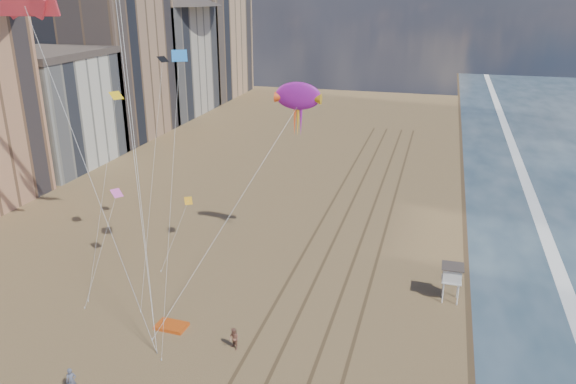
% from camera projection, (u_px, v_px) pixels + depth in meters
% --- Properties ---
extents(wet_sand, '(260.00, 260.00, 0.00)m').
position_uv_depth(wet_sand, '(509.00, 251.00, 57.47)').
color(wet_sand, '#42301E').
rests_on(wet_sand, ground).
extents(foam, '(260.00, 260.00, 0.00)m').
position_uv_depth(foam, '(553.00, 256.00, 56.41)').
color(foam, white).
rests_on(foam, ground).
extents(tracks, '(7.68, 120.00, 0.01)m').
position_uv_depth(tracks, '(332.00, 276.00, 52.56)').
color(tracks, brown).
rests_on(tracks, ground).
extents(buildings, '(34.72, 131.35, 29.00)m').
position_uv_depth(buildings, '(89.00, 64.00, 92.26)').
color(buildings, '#C6B284').
rests_on(buildings, ground).
extents(lifeguard_stand, '(1.84, 1.84, 3.32)m').
position_uv_depth(lifeguard_stand, '(452.00, 274.00, 47.65)').
color(lifeguard_stand, white).
rests_on(lifeguard_stand, ground).
extents(grounded_kite, '(2.51, 1.67, 0.28)m').
position_uv_depth(grounded_kite, '(172.00, 326.00, 44.57)').
color(grounded_kite, '#D64D12').
rests_on(grounded_kite, ground).
extents(show_kite, '(5.78, 8.78, 23.63)m').
position_uv_depth(show_kite, '(298.00, 97.00, 50.64)').
color(show_kite, '#961799').
rests_on(show_kite, ground).
extents(kite_flyer_a, '(0.81, 0.76, 1.87)m').
position_uv_depth(kite_flyer_a, '(71.00, 381.00, 37.14)').
color(kite_flyer_a, '#555A6E').
rests_on(kite_flyer_a, ground).
extents(kite_flyer_b, '(1.09, 1.04, 1.77)m').
position_uv_depth(kite_flyer_b, '(234.00, 339.00, 41.66)').
color(kite_flyer_b, '#9C644F').
rests_on(kite_flyer_b, ground).
extents(small_kites, '(14.53, 18.96, 16.61)m').
position_uv_depth(small_kites, '(122.00, 131.00, 47.08)').
color(small_kites, yellow).
rests_on(small_kites, ground).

